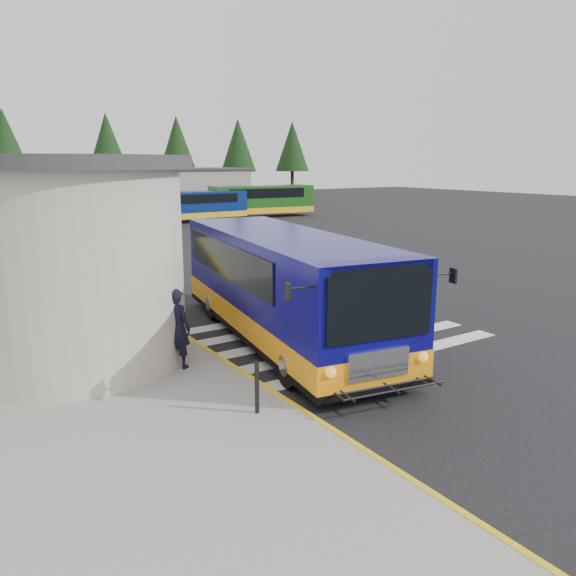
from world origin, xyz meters
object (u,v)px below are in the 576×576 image
pedestrian_b (133,322)px  far_bus_a (197,205)px  bollard (257,387)px  transit_bus (283,290)px  pedestrian_a (177,328)px  far_bus_b (262,199)px

pedestrian_b → far_bus_a: size_ratio=0.21×
bollard → pedestrian_b: bearing=101.5°
transit_bus → pedestrian_a: (-3.40, -0.80, -0.32)m
pedestrian_b → bollard: pedestrian_b is taller
pedestrian_a → bollard: 3.16m
far_bus_b → far_bus_a: bearing=100.6°
pedestrian_a → far_bus_a: bearing=-56.5°
bollard → far_bus_a: size_ratio=0.13×
transit_bus → pedestrian_a: bearing=-157.2°
far_bus_b → bollard: bearing=155.4°
bollard → far_bus_b: (20.68, 34.93, 0.88)m
pedestrian_b → far_bus_b: 37.35m
far_bus_a → far_bus_b: (6.49, 0.52, 0.17)m
transit_bus → far_bus_b: size_ratio=1.13×
bollard → far_bus_b: bearing=59.4°
pedestrian_a → far_bus_a: size_ratio=0.23×
pedestrian_b → bollard: size_ratio=1.65×
pedestrian_a → pedestrian_b: (-0.60, 1.34, -0.08)m
pedestrian_b → far_bus_b: (21.58, 30.48, 0.54)m
far_bus_a → far_bus_b: far_bus_b is taller
pedestrian_a → far_bus_a: far_bus_a is taller
transit_bus → bollard: bearing=-118.8°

